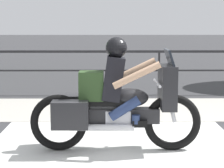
{
  "coord_description": "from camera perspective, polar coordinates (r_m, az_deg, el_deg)",
  "views": [
    {
      "loc": [
        -1.23,
        -5.38,
        1.75
      ],
      "look_at": [
        -1.18,
        0.89,
        0.87
      ],
      "focal_mm": 70.0,
      "sensor_mm": 36.0,
      "label": 1
    }
  ],
  "objects": [
    {
      "name": "sidewalk_band",
      "position": [
        9.03,
        7.41,
        -3.21
      ],
      "size": [
        44.0,
        2.4,
        0.01
      ],
      "primitive_type": "cube",
      "color": "#B7B2A8",
      "rests_on": "ground"
    },
    {
      "name": "ground_plane",
      "position": [
        5.79,
        12.05,
        -9.77
      ],
      "size": [
        120.0,
        120.0,
        0.0
      ],
      "primitive_type": "plane",
      "color": "#38383A"
    },
    {
      "name": "motorcycle",
      "position": [
        5.96,
        0.35,
        -2.28
      ],
      "size": [
        2.35,
        0.76,
        1.56
      ],
      "rotation": [
        0.0,
        0.0,
        0.07
      ],
      "color": "black",
      "rests_on": "ground"
    },
    {
      "name": "crosswalk_band",
      "position": [
        5.46,
        0.47,
        -10.63
      ],
      "size": [
        3.62,
        6.0,
        0.01
      ],
      "primitive_type": "cube",
      "color": "silver",
      "rests_on": "ground"
    },
    {
      "name": "fence_railing",
      "position": [
        10.69,
        6.18,
        3.17
      ],
      "size": [
        36.0,
        0.05,
        1.09
      ],
      "color": "#232326",
      "rests_on": "ground"
    }
  ]
}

